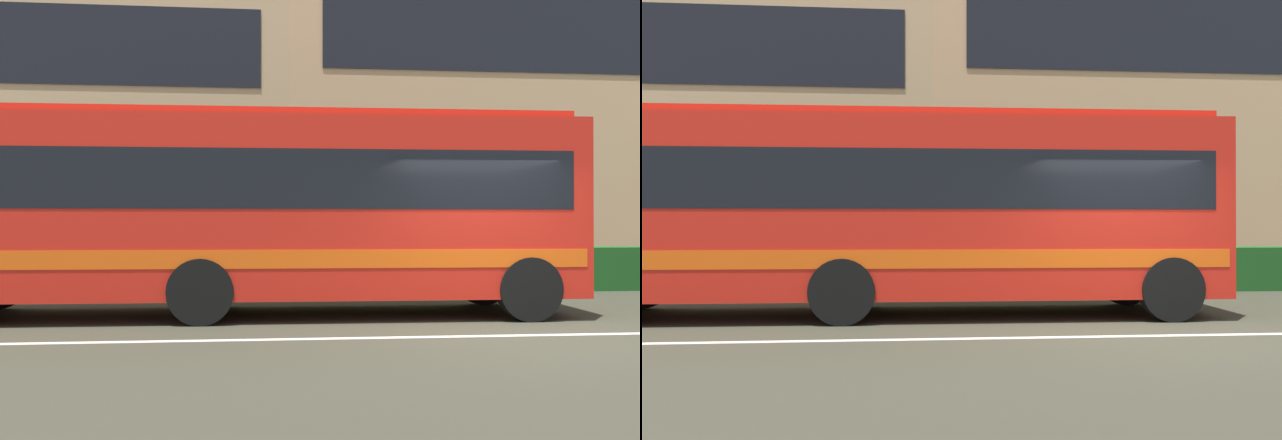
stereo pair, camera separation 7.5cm
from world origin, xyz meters
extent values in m
plane|color=#3C3C2D|center=(0.00, 0.00, 0.00)|extent=(160.00, 160.00, 0.00)
cube|color=silver|center=(0.00, 0.00, 0.00)|extent=(60.00, 0.16, 0.01)
cube|color=#1E5A20|center=(3.24, 6.52, 0.49)|extent=(16.45, 1.10, 0.99)
cube|color=tan|center=(9.66, 16.93, 6.32)|extent=(24.03, 11.50, 12.64)
cube|color=red|center=(-3.58, 2.57, 1.77)|extent=(10.85, 2.65, 2.84)
cube|color=black|center=(-3.58, 2.57, 2.20)|extent=(10.20, 2.66, 0.91)
cube|color=#EC5510|center=(-3.58, 2.57, 0.99)|extent=(10.63, 2.67, 0.28)
cube|color=red|center=(-3.58, 2.57, 3.25)|extent=(10.41, 2.25, 0.12)
cube|color=black|center=(1.83, 2.49, 2.20)|extent=(0.06, 2.09, 1.00)
cylinder|color=black|center=(0.84, 3.65, 0.50)|extent=(1.00, 0.29, 1.00)
cylinder|color=black|center=(0.81, 1.36, 0.50)|extent=(1.00, 0.29, 1.00)
cylinder|color=black|center=(-4.22, 3.73, 0.50)|extent=(1.00, 0.29, 1.00)
cylinder|color=black|center=(-4.26, 1.44, 0.50)|extent=(1.00, 0.29, 1.00)
camera|label=1|loc=(-3.55, -9.27, 1.51)|focal=39.75mm
camera|label=2|loc=(-3.48, -9.28, 1.51)|focal=39.75mm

